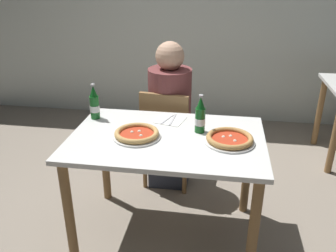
# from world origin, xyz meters

# --- Properties ---
(ground_plane) EXTENTS (8.00, 8.00, 0.00)m
(ground_plane) POSITION_xyz_m (0.00, 0.00, 0.00)
(ground_plane) COLOR gray
(back_wall_tiled) EXTENTS (7.00, 0.10, 2.60)m
(back_wall_tiled) POSITION_xyz_m (0.00, 2.20, 1.30)
(back_wall_tiled) COLOR silver
(back_wall_tiled) RESTS_ON ground_plane
(dining_table_main) EXTENTS (1.20, 0.80, 0.75)m
(dining_table_main) POSITION_xyz_m (0.00, 0.00, 0.64)
(dining_table_main) COLOR silver
(dining_table_main) RESTS_ON ground_plane
(chair_behind_table) EXTENTS (0.45, 0.45, 0.85)m
(chair_behind_table) POSITION_xyz_m (-0.09, 0.61, 0.48)
(chair_behind_table) COLOR olive
(chair_behind_table) RESTS_ON ground_plane
(diner_seated) EXTENTS (0.34, 0.34, 1.21)m
(diner_seated) POSITION_xyz_m (-0.08, 0.66, 0.58)
(diner_seated) COLOR #2D3342
(diner_seated) RESTS_ON ground_plane
(pizza_margherita_near) EXTENTS (0.30, 0.30, 0.04)m
(pizza_margherita_near) POSITION_xyz_m (0.38, -0.02, 0.77)
(pizza_margherita_near) COLOR white
(pizza_margherita_near) RESTS_ON dining_table_main
(pizza_marinara_far) EXTENTS (0.29, 0.29, 0.04)m
(pizza_marinara_far) POSITION_xyz_m (-0.18, -0.04, 0.77)
(pizza_marinara_far) COLOR white
(pizza_marinara_far) RESTS_ON dining_table_main
(beer_bottle_left) EXTENTS (0.07, 0.07, 0.25)m
(beer_bottle_left) POSITION_xyz_m (-0.53, 0.21, 0.85)
(beer_bottle_left) COLOR #14591E
(beer_bottle_left) RESTS_ON dining_table_main
(beer_bottle_center) EXTENTS (0.07, 0.07, 0.25)m
(beer_bottle_center) POSITION_xyz_m (0.20, 0.10, 0.85)
(beer_bottle_center) COLOR #14591E
(beer_bottle_center) RESTS_ON dining_table_main
(napkin_with_cutlery) EXTENTS (0.22, 0.22, 0.01)m
(napkin_with_cutlery) POSITION_xyz_m (-0.02, 0.26, 0.75)
(napkin_with_cutlery) COLOR white
(napkin_with_cutlery) RESTS_ON dining_table_main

